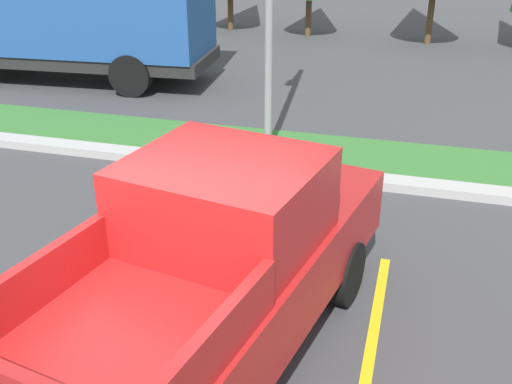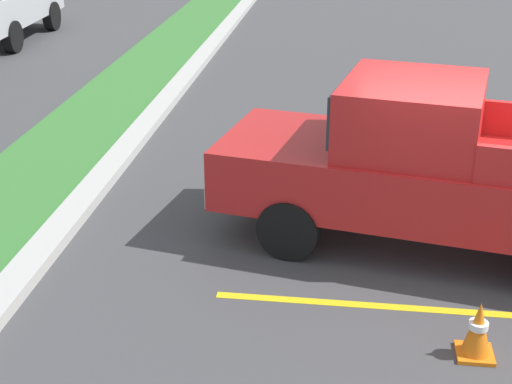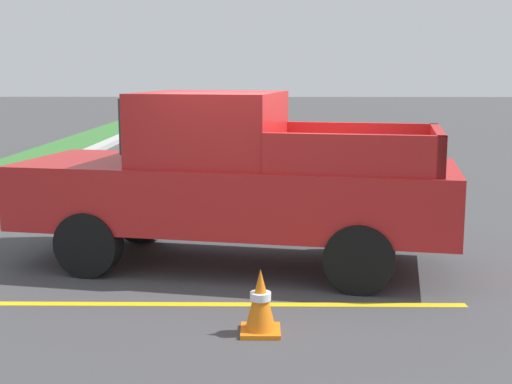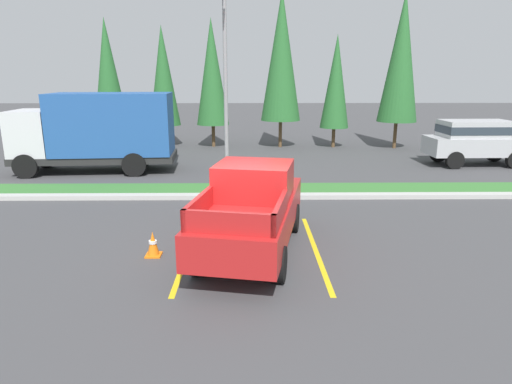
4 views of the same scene
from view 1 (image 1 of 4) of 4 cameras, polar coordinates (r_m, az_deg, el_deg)
name	(u,v)px [view 1 (image 1 of 4)]	position (r m, az deg, el deg)	size (l,w,h in m)	color
ground_plane	(178,372)	(6.48, -7.29, -16.21)	(120.00, 120.00, 0.00)	#424244
parking_line_near	(81,331)	(7.18, -15.92, -12.29)	(0.12, 4.80, 0.01)	yellow
curb_strip	(288,172)	(10.50, 3.01, 1.90)	(56.00, 0.40, 0.15)	#B2B2AD
grass_median	(301,151)	(11.51, 4.22, 3.82)	(56.00, 1.80, 0.06)	#387533
pickup_truck_main	(214,270)	(6.02, -3.92, -7.19)	(2.85, 5.49, 2.10)	black
cargo_truck_distant	(79,7)	(16.44, -16.06, 16.17)	(6.94, 2.89, 3.40)	black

